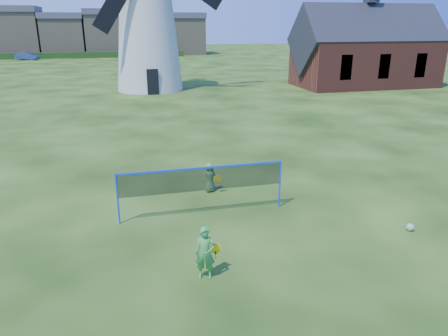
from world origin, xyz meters
TOP-DOWN VIEW (x-y plane):
  - ground at (0.00, 0.00)m, footprint 220.00×220.00m
  - windmill at (0.05, 26.86)m, footprint 12.43×5.68m
  - chapel at (19.69, 24.57)m, footprint 13.09×6.35m
  - badminton_net at (-0.45, 0.59)m, footprint 5.05×0.05m
  - player_girl at (-1.04, -2.73)m, footprint 0.69×0.42m
  - player_boy at (0.17, 2.39)m, footprint 0.65×0.47m
  - play_ball at (5.06, -1.88)m, footprint 0.22×0.22m
  - terraced_houses at (-19.36, 72.00)m, footprint 65.89×8.40m
  - car_right at (-16.70, 63.91)m, footprint 3.81×2.38m

SIDE VIEW (x-z plane):
  - ground at x=0.00m, z-range 0.00..0.00m
  - play_ball at x=5.06m, z-range 0.00..0.22m
  - player_boy at x=0.17m, z-range 0.00..1.04m
  - car_right at x=-16.70m, z-range 0.00..1.19m
  - player_girl at x=-1.04m, z-range 0.00..1.28m
  - badminton_net at x=-0.45m, z-range 0.36..1.91m
  - chapel at x=19.69m, z-range -2.42..8.65m
  - terraced_houses at x=-19.36m, z-range -0.32..8.07m
  - windmill at x=0.05m, z-range -2.61..14.56m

